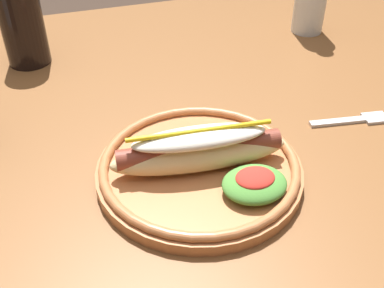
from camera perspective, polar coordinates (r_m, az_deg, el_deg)
dining_table at (r=0.74m, az=-5.57°, el=-3.86°), size 1.35×0.96×0.74m
hot_dog_plate at (r=0.59m, az=1.25°, el=-2.49°), size 0.26×0.26×0.08m
fork at (r=0.74m, az=19.33°, el=2.79°), size 0.12×0.04×0.00m
soda_cup at (r=0.88m, az=-19.96°, el=13.30°), size 0.07×0.07×0.13m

